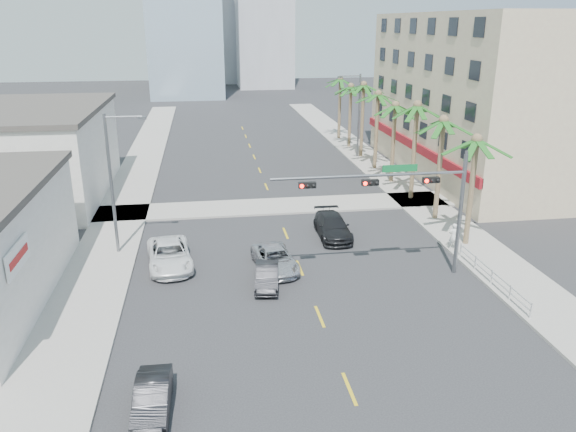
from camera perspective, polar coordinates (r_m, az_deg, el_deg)
The scene contains 24 objects.
ground at distance 25.65m, azimuth 5.10°, elevation -14.47°, with size 260.00×260.00×0.00m, color #262628.
sidewalk_right at distance 46.44m, azimuth 13.82°, elevation 0.90°, with size 4.00×120.00×0.15m, color gray.
sidewalk_left at distance 43.59m, azimuth -16.86°, elevation -0.58°, with size 4.00×120.00×0.15m, color gray.
sidewalk_cross at distance 45.29m, azimuth -1.36°, elevation 1.00°, with size 80.00×4.00×0.15m, color gray.
building_right at distance 58.00m, azimuth 20.04°, elevation 11.40°, with size 15.25×28.00×15.00m.
building_left_far at distance 51.81m, azimuth -24.34°, elevation 5.66°, with size 11.00×18.00×7.20m, color beige.
traffic_signal_mast at distance 32.07m, azimuth 12.15°, elevation 2.20°, with size 11.12×0.54×7.20m.
palm_tree_0 at distance 37.52m, azimuth 18.63°, elevation 7.25°, with size 4.80×4.80×7.80m.
palm_tree_1 at distance 42.07m, azimuth 15.53°, elevation 9.23°, with size 4.80×4.80×8.16m.
palm_tree_2 at distance 46.76m, azimuth 13.01°, elevation 10.80°, with size 4.80×4.80×8.52m.
palm_tree_3 at distance 51.68m, azimuth 10.86°, elevation 10.92°, with size 4.80×4.80×7.80m.
palm_tree_4 at distance 56.53m, azimuth 9.15°, elevation 12.05°, with size 4.80×4.80×8.16m.
palm_tree_5 at distance 61.44m, azimuth 7.70°, elevation 12.99°, with size 4.80×4.80×8.52m.
palm_tree_6 at distance 66.50m, azimuth 6.41°, elevation 12.90°, with size 4.80×4.80×7.80m.
palm_tree_7 at distance 71.48m, azimuth 5.34°, elevation 13.64°, with size 4.80×4.80×8.16m.
streetlight_left at distance 36.33m, azimuth -17.26°, elevation 3.74°, with size 2.55×0.25×9.00m.
streetlight_right at distance 61.62m, azimuth 7.03°, elevation 10.49°, with size 2.55×0.25×9.00m.
guardrail at distance 33.77m, azimuth 20.01°, elevation -5.66°, with size 0.08×8.08×1.00m.
car_parked_mid at distance 23.02m, azimuth -13.62°, elevation -17.52°, with size 1.31×3.77×1.24m, color black.
car_parked_far at distance 34.92m, azimuth -11.95°, elevation -3.89°, with size 2.51×5.45×1.51m, color white.
car_lane_left at distance 31.81m, azimuth -2.15°, elevation -6.10°, with size 1.29×3.70×1.22m, color black.
car_lane_center at distance 33.85m, azimuth -1.32°, elevation -4.39°, with size 2.18×4.72×1.31m, color silver.
car_lane_right at distance 38.99m, azimuth 4.55°, elevation -1.06°, with size 2.09×5.15×1.49m, color black.
pedestrian at distance 37.90m, azimuth 16.44°, elevation -1.98°, with size 0.64×0.42×1.75m, color white.
Camera 1 is at (-5.35, -20.71, 14.16)m, focal length 35.00 mm.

